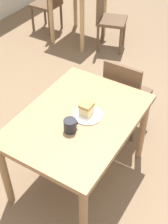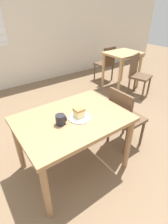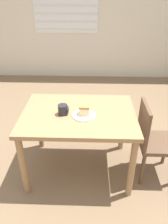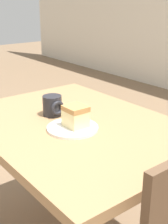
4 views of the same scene
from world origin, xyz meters
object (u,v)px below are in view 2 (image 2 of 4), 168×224
(cake_slice, at_px, (79,112))
(chair_far_opposite, at_px, (106,63))
(plate, at_px, (80,118))
(dining_table_far, at_px, (122,60))
(coffee_mug, at_px, (61,119))
(dining_table_near, at_px, (73,125))
(chair_far_corner, at_px, (138,74))
(chair_near_window, at_px, (124,117))

(cake_slice, bearing_deg, chair_far_opposite, 42.19)
(chair_far_opposite, xyz_separation_m, plate, (-2.08, -1.90, 0.26))
(plate, bearing_deg, cake_slice, 73.50)
(dining_table_far, bearing_deg, coffee_mug, -149.00)
(dining_table_near, xyz_separation_m, coffee_mug, (-0.14, -0.03, 0.14))
(chair_far_opposite, xyz_separation_m, cake_slice, (-2.08, -1.89, 0.31))
(plate, bearing_deg, dining_table_near, 134.04)
(chair_far_corner, distance_m, cake_slice, 2.29)
(dining_table_near, bearing_deg, cake_slice, -35.21)
(dining_table_near, distance_m, chair_near_window, 0.75)
(dining_table_near, relative_size, plate, 4.93)
(chair_far_opposite, relative_size, cake_slice, 8.74)
(chair_near_window, distance_m, chair_far_corner, 1.68)
(chair_far_corner, distance_m, coffee_mug, 2.47)
(dining_table_near, relative_size, coffee_mug, 10.96)
(plate, relative_size, cake_slice, 2.34)
(dining_table_near, distance_m, chair_far_corner, 2.31)
(plate, bearing_deg, coffee_mug, 172.50)
(dining_table_far, relative_size, chair_near_window, 0.94)
(chair_far_corner, bearing_deg, plate, -172.74)
(coffee_mug, bearing_deg, cake_slice, -3.33)
(chair_far_corner, bearing_deg, cake_slice, -173.02)
(dining_table_near, relative_size, dining_table_far, 1.40)
(chair_near_window, relative_size, chair_far_opposite, 1.00)
(dining_table_near, bearing_deg, dining_table_far, 32.10)
(chair_near_window, distance_m, chair_far_opposite, 2.37)
(chair_far_opposite, distance_m, cake_slice, 2.83)
(cake_slice, bearing_deg, chair_far_corner, 23.70)
(dining_table_near, bearing_deg, plate, -45.96)
(dining_table_far, xyz_separation_m, plate, (-2.12, -1.41, 0.10))
(chair_far_corner, xyz_separation_m, cake_slice, (-2.08, -0.91, 0.31))
(coffee_mug, bearing_deg, dining_table_near, 11.06)
(chair_near_window, height_order, coffee_mug, chair_near_window)
(dining_table_near, relative_size, chair_near_window, 1.32)
(plate, bearing_deg, chair_far_opposite, 42.34)
(dining_table_far, xyz_separation_m, coffee_mug, (-2.31, -1.39, 0.14))
(dining_table_far, height_order, plate, dining_table_far)
(dining_table_far, distance_m, chair_near_window, 2.03)
(chair_far_opposite, height_order, plate, chair_far_opposite)
(dining_table_near, bearing_deg, coffee_mug, -168.94)
(plate, bearing_deg, dining_table_far, 33.73)
(chair_far_corner, bearing_deg, chair_far_opposite, 73.07)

